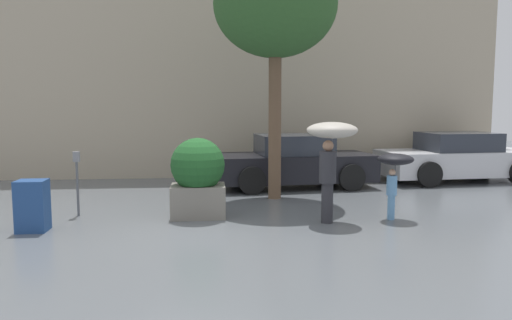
# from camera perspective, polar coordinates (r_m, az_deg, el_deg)

# --- Properties ---
(ground_plane) EXTENTS (40.00, 40.00, 0.00)m
(ground_plane) POSITION_cam_1_polar(r_m,az_deg,el_deg) (8.99, -5.32, -7.86)
(ground_plane) COLOR slate
(building_facade) EXTENTS (18.00, 0.30, 6.00)m
(building_facade) POSITION_cam_1_polar(r_m,az_deg,el_deg) (15.24, -5.60, 9.31)
(building_facade) COLOR #B7A88E
(building_facade) RESTS_ON ground
(planter_box) EXTENTS (1.06, 1.06, 1.56)m
(planter_box) POSITION_cam_1_polar(r_m,az_deg,el_deg) (9.82, -6.67, -1.78)
(planter_box) COLOR gray
(planter_box) RESTS_ON ground
(person_adult) EXTENTS (0.95, 0.95, 1.88)m
(person_adult) POSITION_cam_1_polar(r_m,az_deg,el_deg) (9.37, 8.56, 1.91)
(person_adult) COLOR #2D2D33
(person_adult) RESTS_ON ground
(person_child) EXTENTS (0.68, 0.68, 1.27)m
(person_child) POSITION_cam_1_polar(r_m,az_deg,el_deg) (9.90, 15.57, -0.66)
(person_child) COLOR #669ED1
(person_child) RESTS_ON ground
(parked_car_near) EXTENTS (4.35, 2.34, 1.41)m
(parked_car_near) POSITION_cam_1_polar(r_m,az_deg,el_deg) (13.44, 4.27, -0.29)
(parked_car_near) COLOR black
(parked_car_near) RESTS_ON ground
(parked_car_far) EXTENTS (4.53, 2.30, 1.41)m
(parked_car_far) POSITION_cam_1_polar(r_m,az_deg,el_deg) (15.57, 21.98, 0.18)
(parked_car_far) COLOR silver
(parked_car_far) RESTS_ON ground
(street_tree) EXTENTS (2.82, 2.82, 5.67)m
(street_tree) POSITION_cam_1_polar(r_m,az_deg,el_deg) (11.84, 2.22, 17.14)
(street_tree) COLOR brown
(street_tree) RESTS_ON ground
(parking_meter) EXTENTS (0.14, 0.14, 1.28)m
(parking_meter) POSITION_cam_1_polar(r_m,az_deg,el_deg) (10.46, -19.79, -1.07)
(parking_meter) COLOR #595B60
(parking_meter) RESTS_ON ground
(newspaper_box) EXTENTS (0.50, 0.44, 0.90)m
(newspaper_box) POSITION_cam_1_polar(r_m,az_deg,el_deg) (9.55, -24.19, -4.79)
(newspaper_box) COLOR navy
(newspaper_box) RESTS_ON ground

